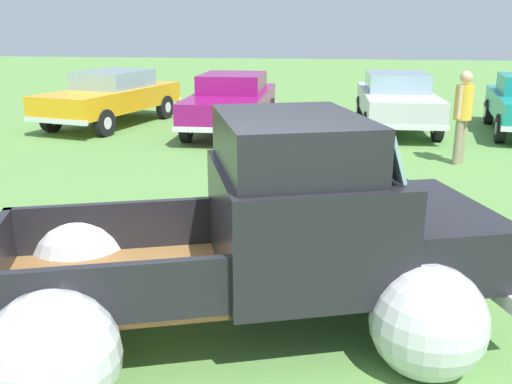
% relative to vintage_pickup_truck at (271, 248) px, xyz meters
% --- Properties ---
extents(ground_plane, '(80.00, 80.00, 0.00)m').
position_rel_vintage_pickup_truck_xyz_m(ground_plane, '(-0.37, -0.12, -0.76)').
color(ground_plane, '#609347').
extents(vintage_pickup_truck, '(4.99, 3.81, 1.96)m').
position_rel_vintage_pickup_truck_xyz_m(vintage_pickup_truck, '(0.00, 0.00, 0.00)').
color(vintage_pickup_truck, black).
rests_on(vintage_pickup_truck, ground).
extents(show_car_0, '(2.79, 4.80, 1.43)m').
position_rel_vintage_pickup_truck_xyz_m(show_car_0, '(-5.48, 9.93, 0.02)').
color(show_car_0, black).
rests_on(show_car_0, ground).
extents(show_car_1, '(1.90, 4.69, 1.43)m').
position_rel_vintage_pickup_truck_xyz_m(show_car_1, '(-2.11, 9.47, 0.03)').
color(show_car_1, black).
rests_on(show_car_1, ground).
extents(show_car_2, '(1.90, 4.61, 1.43)m').
position_rel_vintage_pickup_truck_xyz_m(show_car_2, '(2.01, 10.34, 0.03)').
color(show_car_2, black).
rests_on(show_car_2, ground).
extents(spectator_0, '(0.47, 0.49, 1.79)m').
position_rel_vintage_pickup_truck_xyz_m(spectator_0, '(2.91, 6.66, 0.27)').
color(spectator_0, gray).
rests_on(spectator_0, ground).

